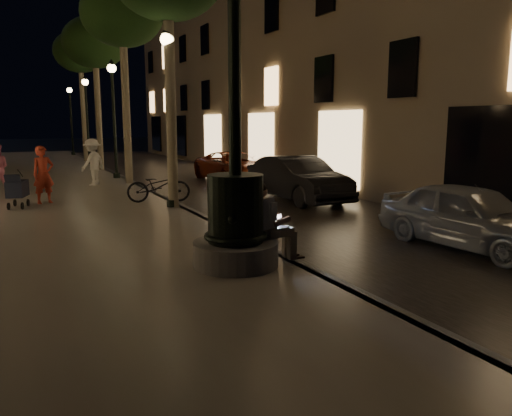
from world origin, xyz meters
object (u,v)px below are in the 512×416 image
seated_man_laptop (269,220)px  lamp_curb_b (113,104)px  car_front (470,216)px  stroller (17,189)px  tree_far (80,53)px  bicycle (159,186)px  lamp_curb_a (169,95)px  pedestrian_white (93,162)px  fountain_lamppost (235,205)px  tree_third (95,44)px  tree_second (122,15)px  lamp_curb_d (71,111)px  pedestrian_red (43,175)px  lamp_curb_c (87,108)px  car_third (233,166)px  car_second (298,179)px

seated_man_laptop → lamp_curb_b: lamp_curb_b is taller
car_front → stroller: bearing=131.0°
tree_far → stroller: 17.76m
bicycle → lamp_curb_a: bearing=-160.6°
lamp_curb_b → car_front: lamp_curb_b is taller
stroller → pedestrian_white: bearing=74.5°
tree_far → lamp_curb_a: bearing=-90.3°
fountain_lamppost → lamp_curb_a: fountain_lamppost is taller
tree_third → pedestrian_white: (-1.23, -6.12, -5.08)m
tree_second → tree_third: (-0.10, 6.00, -0.20)m
stroller → pedestrian_white: (2.59, 4.23, 0.33)m
lamp_curb_a → lamp_curb_d: (0.00, 24.00, 0.00)m
car_front → pedestrian_white: bearing=109.9°
lamp_curb_a → lamp_curb_b: size_ratio=1.00×
fountain_lamppost → pedestrian_red: fountain_lamppost is taller
pedestrian_white → bicycle: pedestrian_white is taller
stroller → car_front: (8.13, -7.96, -0.06)m
lamp_curb_c → car_front: bearing=-79.1°
fountain_lamppost → bicycle: fountain_lamppost is taller
seated_man_laptop → pedestrian_white: 11.93m
tree_second → lamp_curb_c: size_ratio=1.54×
tree_third → lamp_curb_b: bearing=-90.0°
fountain_lamppost → lamp_curb_d: (0.70, 30.00, 2.02)m
car_third → stroller: bearing=-153.2°
lamp_curb_d → car_third: 18.40m
bicycle → lamp_curb_d: bearing=13.3°
car_second → lamp_curb_b: bearing=118.1°
lamp_curb_c → bicycle: lamp_curb_c is taller
tree_second → car_front: (4.20, -12.31, -5.67)m
tree_second → lamp_curb_d: tree_second is taller
lamp_curb_b → stroller: bearing=-121.1°
lamp_curb_b → car_front: (4.30, -14.31, -2.58)m
fountain_lamppost → lamp_curb_a: bearing=83.3°
lamp_curb_b → lamp_curb_c: (0.00, 8.00, 0.00)m
lamp_curb_a → car_front: bearing=-55.7°
lamp_curb_a → pedestrian_white: 6.39m
tree_third → pedestrian_white: tree_third is taller
pedestrian_red → car_second: bearing=-31.2°
fountain_lamppost → seated_man_laptop: 0.68m
lamp_curb_c → stroller: size_ratio=4.60×
car_second → bicycle: (-4.40, 0.53, -0.04)m
fountain_lamppost → lamp_curb_d: size_ratio=1.08×
fountain_lamppost → pedestrian_red: 8.55m
pedestrian_white → bicycle: (1.13, -4.91, -0.38)m
tree_far → car_second: size_ratio=1.73×
lamp_curb_a → lamp_curb_d: same height
lamp_curb_a → lamp_curb_c: size_ratio=1.00×
car_front → car_second: car_second is taller
lamp_curb_d → tree_second: bearing=-89.7°
seated_man_laptop → stroller: seated_man_laptop is taller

